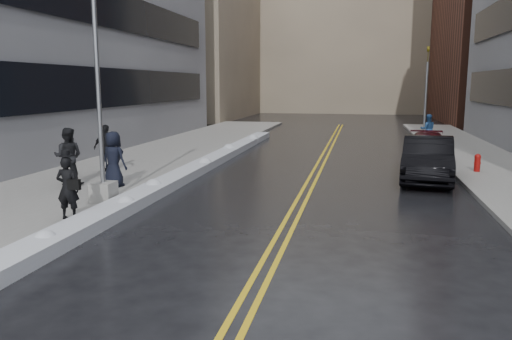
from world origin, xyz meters
The scene contains 18 objects.
ground centered at (0.00, 0.00, 0.00)m, with size 160.00×160.00×0.00m, color black.
sidewalk_west centered at (-5.75, 10.00, 0.07)m, with size 5.50×50.00×0.15m, color gray.
sidewalk_east centered at (10.00, 10.00, 0.07)m, with size 4.00×50.00×0.15m, color gray.
lane_line_left centered at (2.35, 10.00, 0.00)m, with size 0.12×50.00×0.01m, color gold.
lane_line_right centered at (2.65, 10.00, 0.00)m, with size 0.12×50.00×0.01m, color gold.
snow_ridge centered at (-2.45, 8.00, 0.17)m, with size 0.90×30.00×0.34m, color silver.
building_west_far centered at (-15.50, 44.00, 9.00)m, with size 14.00×22.00×18.00m, color gray.
building_far centered at (2.00, 60.00, 11.00)m, with size 36.00×16.00×22.00m, color gray.
lamppost centered at (-3.30, 2.00, 2.53)m, with size 0.65×0.65×7.62m.
fire_hydrant centered at (9.00, 10.00, 0.55)m, with size 0.26×0.26×0.73m.
traffic_signal centered at (8.50, 24.00, 3.40)m, with size 0.16×0.20×6.00m.
pedestrian_fedora centered at (-3.20, -0.01, 0.99)m, with size 0.61×0.40×1.68m, color black.
pedestrian_b centered at (-5.75, 4.06, 1.17)m, with size 0.99×0.77×2.03m, color black.
pedestrian_c centered at (-4.06, 4.15, 1.11)m, with size 0.94×0.61×1.93m, color black.
pedestrian_d centered at (-5.79, 6.87, 1.11)m, with size 1.12×0.47×1.92m, color black.
pedestrian_east centered at (8.20, 19.60, 1.04)m, with size 0.86×0.67×1.77m, color navy.
car_black centered at (6.83, 8.26, 0.85)m, with size 1.80×5.16×1.70m, color black.
car_maroon centered at (7.50, 13.48, 0.68)m, with size 1.90×4.68×1.36m, color #430A15.
Camera 1 is at (4.27, -11.54, 3.67)m, focal length 35.00 mm.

